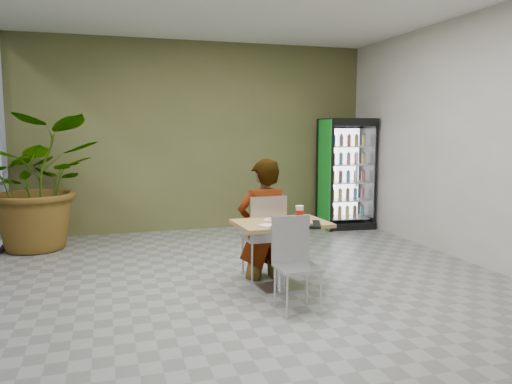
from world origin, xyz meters
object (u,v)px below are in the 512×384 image
cafeteria_tray (296,224)px  chair_near (294,255)px  soda_cup (300,213)px  potted_plant (39,182)px  chair_far (265,230)px  beverage_fridge (347,173)px  dining_table (281,241)px  seated_woman (264,231)px

cafeteria_tray → chair_near: bearing=-114.3°
chair_near → soda_cup: 0.71m
potted_plant → chair_near: bearing=-51.6°
chair_far → chair_near: 0.98m
soda_cup → beverage_fridge: beverage_fridge is taller
chair_near → beverage_fridge: 4.24m
dining_table → potted_plant: bearing=134.1°
beverage_fridge → soda_cup: bearing=-119.3°
dining_table → soda_cup: 0.37m
chair_far → soda_cup: bearing=121.9°
dining_table → beverage_fridge: size_ratio=0.52×
cafeteria_tray → potted_plant: bearing=132.4°
dining_table → potted_plant: 3.90m
soda_cup → beverage_fridge: size_ratio=0.08×
dining_table → seated_woman: 0.49m
chair_near → seated_woman: (0.02, 1.03, 0.03)m
soda_cup → chair_near: bearing=-116.2°
potted_plant → soda_cup: bearing=-43.2°
cafeteria_tray → seated_woman: bearing=98.7°
chair_far → potted_plant: potted_plant is taller
dining_table → potted_plant: size_ratio=0.51×
chair_far → soda_cup: 0.54m
chair_far → seated_woman: seated_woman is taller
seated_woman → potted_plant: size_ratio=0.87×
chair_far → seated_woman: (-0.00, 0.05, -0.03)m
chair_far → cafeteria_tray: chair_far is taller
chair_far → cafeteria_tray: size_ratio=2.00×
seated_woman → beverage_fridge: size_ratio=0.89×
cafeteria_tray → beverage_fridge: beverage_fridge is taller
seated_woman → potted_plant: bearing=-42.4°
seated_woman → cafeteria_tray: (0.11, -0.74, 0.22)m
chair_far → soda_cup: size_ratio=6.27×
seated_woman → beverage_fridge: bearing=-134.8°
potted_plant → beverage_fridge: bearing=2.1°
chair_near → cafeteria_tray: 0.40m
chair_far → potted_plant: bearing=-43.1°
beverage_fridge → potted_plant: (-4.98, -0.18, 0.02)m
seated_woman → beverage_fridge: 3.42m
chair_near → beverage_fridge: bearing=55.8°
chair_near → potted_plant: 4.27m
dining_table → chair_near: size_ratio=1.12×
chair_far → chair_near: size_ratio=1.10×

